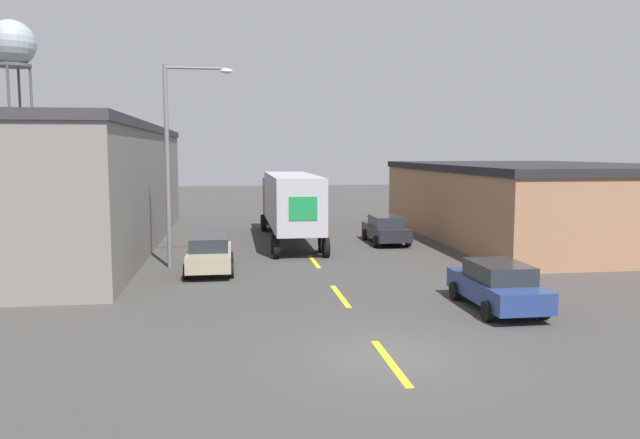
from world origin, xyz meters
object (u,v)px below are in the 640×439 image
parked_car_left_far (210,254)px  street_lamp (175,151)px  water_tower (12,47)px  semi_truck (289,201)px  parked_car_right_near (497,285)px  parked_car_right_far (386,229)px

parked_car_left_far → street_lamp: 4.83m
water_tower → semi_truck: bearing=-53.9°
semi_truck → water_tower: (-26.26, 36.03, 13.86)m
parked_car_right_near → water_tower: size_ratio=0.24×
parked_car_right_far → water_tower: 51.52m
semi_truck → street_lamp: (-5.78, -7.49, 2.86)m
street_lamp → parked_car_right_far: bearing=27.8°
parked_car_left_far → street_lamp: street_lamp is taller
parked_car_right_far → parked_car_left_far: 12.05m
semi_truck → street_lamp: street_lamp is taller
parked_car_right_near → water_tower: water_tower is taller
parked_car_right_far → street_lamp: bearing=-152.2°
parked_car_right_near → water_tower: bearing=121.0°
water_tower → street_lamp: bearing=-64.8°
parked_car_right_near → street_lamp: size_ratio=0.51×
parked_car_right_near → water_tower: 63.34m
semi_truck → parked_car_right_far: size_ratio=2.94×
parked_car_left_far → water_tower: water_tower is taller
parked_car_left_far → street_lamp: (-1.48, 1.36, 4.40)m
parked_car_right_near → water_tower: (-31.60, 52.68, 15.40)m
parked_car_right_near → parked_car_left_far: bearing=141.0°
parked_car_right_far → parked_car_right_near: same height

